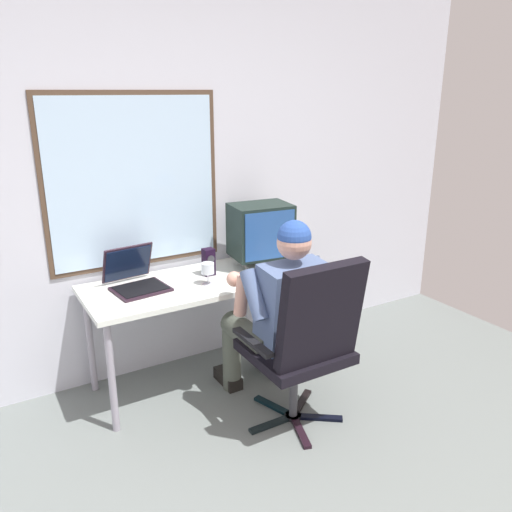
% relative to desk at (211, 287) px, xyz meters
% --- Properties ---
extents(wall_rear, '(5.04, 0.08, 2.66)m').
position_rel_desk_xyz_m(wall_rear, '(-0.15, 0.36, 0.68)').
color(wall_rear, silver).
rests_on(wall_rear, ground).
extents(desk, '(1.61, 0.61, 0.72)m').
position_rel_desk_xyz_m(desk, '(0.00, 0.00, 0.00)').
color(desk, '#958F9C').
rests_on(desk, ground).
extents(office_chair, '(0.61, 0.59, 1.04)m').
position_rel_desk_xyz_m(office_chair, '(0.20, -0.78, -0.07)').
color(office_chair, black).
rests_on(office_chair, ground).
extents(person_seated, '(0.53, 0.75, 1.21)m').
position_rel_desk_xyz_m(person_seated, '(0.20, -0.50, -0.02)').
color(person_seated, '#4B5146').
rests_on(person_seated, ground).
extents(crt_monitor, '(0.42, 0.33, 0.43)m').
position_rel_desk_xyz_m(crt_monitor, '(0.40, 0.05, 0.31)').
color(crt_monitor, beige).
rests_on(crt_monitor, desk).
extents(laptop, '(0.35, 0.38, 0.25)m').
position_rel_desk_xyz_m(laptop, '(-0.47, 0.09, 0.13)').
color(laptop, black).
rests_on(laptop, desk).
extents(wine_glass, '(0.08, 0.08, 0.14)m').
position_rel_desk_xyz_m(wine_glass, '(-0.07, -0.10, 0.16)').
color(wine_glass, silver).
rests_on(wine_glass, desk).
extents(desk_speaker, '(0.07, 0.07, 0.18)m').
position_rel_desk_xyz_m(desk_speaker, '(0.01, 0.06, 0.15)').
color(desk_speaker, black).
rests_on(desk_speaker, desk).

